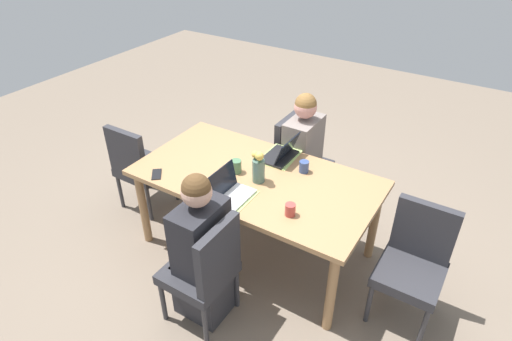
{
  "coord_description": "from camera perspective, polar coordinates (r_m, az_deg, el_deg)",
  "views": [
    {
      "loc": [
        -1.5,
        2.4,
        2.67
      ],
      "look_at": [
        0.0,
        0.0,
        0.81
      ],
      "focal_mm": 30.45,
      "sensor_mm": 36.0,
      "label": 1
    }
  ],
  "objects": [
    {
      "name": "phone_black",
      "position": [
        3.52,
        -12.93,
        -0.49
      ],
      "size": [
        0.15,
        0.16,
        0.01
      ],
      "primitive_type": "cube",
      "rotation": [
        0.0,
        0.0,
        2.26
      ],
      "color": "black",
      "rests_on": "dining_table"
    },
    {
      "name": "chair_head_right_right_near",
      "position": [
        4.18,
        -15.2,
        0.8
      ],
      "size": [
        0.44,
        0.44,
        0.9
      ],
      "color": "#2D2D33",
      "rests_on": "ground_plane"
    },
    {
      "name": "placemat_near_left_near",
      "position": [
        3.66,
        3.18,
        1.83
      ],
      "size": [
        0.28,
        0.37,
        0.0
      ],
      "primitive_type": "cube",
      "rotation": [
        0.0,
        0.0,
        1.63
      ],
      "color": "#9EBC66",
      "rests_on": "dining_table"
    },
    {
      "name": "chair_far_left_mid",
      "position": [
        3.04,
        -6.59,
        -12.58
      ],
      "size": [
        0.44,
        0.44,
        0.9
      ],
      "color": "#2D2D33",
      "rests_on": "ground_plane"
    },
    {
      "name": "coffee_mug_near_right",
      "position": [
        3.01,
        4.52,
        -5.16
      ],
      "size": [
        0.07,
        0.07,
        0.09
      ],
      "primitive_type": "cylinder",
      "color": "#AD3D38",
      "rests_on": "dining_table"
    },
    {
      "name": "placemat_far_left_mid",
      "position": [
        3.17,
        -3.18,
        -3.73
      ],
      "size": [
        0.27,
        0.36,
        0.0
      ],
      "primitive_type": "cube",
      "rotation": [
        0.0,
        0.0,
        -1.55
      ],
      "color": "#9EBC66",
      "rests_on": "dining_table"
    },
    {
      "name": "flower_vase",
      "position": [
        3.28,
        0.33,
        0.46
      ],
      "size": [
        0.12,
        0.11,
        0.28
      ],
      "color": "#4C6B60",
      "rests_on": "dining_table"
    },
    {
      "name": "coffee_mug_near_left",
      "position": [
        3.44,
        -2.62,
        0.55
      ],
      "size": [
        0.09,
        0.09,
        0.11
      ],
      "primitive_type": "cylinder",
      "color": "#47704C",
      "rests_on": "dining_table"
    },
    {
      "name": "ground_plane",
      "position": [
        3.89,
        0.0,
        -9.99
      ],
      "size": [
        10.0,
        10.0,
        0.0
      ],
      "primitive_type": "plane",
      "color": "#756656"
    },
    {
      "name": "person_far_left_mid",
      "position": [
        3.08,
        -7.05,
        -11.01
      ],
      "size": [
        0.36,
        0.4,
        1.19
      ],
      "color": "#2D2D33",
      "rests_on": "ground_plane"
    },
    {
      "name": "chair_head_left_left_far",
      "position": [
        3.27,
        20.14,
        -10.84
      ],
      "size": [
        0.44,
        0.44,
        0.9
      ],
      "color": "#2D2D33",
      "rests_on": "ground_plane"
    },
    {
      "name": "coffee_mug_centre_left",
      "position": [
        3.46,
        6.33,
        0.51
      ],
      "size": [
        0.08,
        0.08,
        0.1
      ],
      "primitive_type": "cylinder",
      "color": "#33477A",
      "rests_on": "dining_table"
    },
    {
      "name": "laptop_far_left_mid",
      "position": [
        3.17,
        -3.5,
        -2.83
      ],
      "size": [
        0.22,
        0.32,
        0.21
      ],
      "color": "silver",
      "rests_on": "dining_table"
    },
    {
      "name": "dining_table",
      "position": [
        3.46,
        0.0,
        -1.77
      ],
      "size": [
        1.91,
        1.02,
        0.76
      ],
      "color": "#9E754C",
      "rests_on": "ground_plane"
    },
    {
      "name": "laptop_near_left_near",
      "position": [
        3.62,
        3.37,
        2.18
      ],
      "size": [
        0.22,
        0.32,
        0.2
      ],
      "color": "black",
      "rests_on": "dining_table"
    },
    {
      "name": "chair_near_left_near",
      "position": [
        4.15,
        5.48,
        1.67
      ],
      "size": [
        0.44,
        0.44,
        0.9
      ],
      "color": "#2D2D33",
      "rests_on": "ground_plane"
    },
    {
      "name": "person_near_left_near",
      "position": [
        4.07,
        6.04,
        1.32
      ],
      "size": [
        0.36,
        0.4,
        1.19
      ],
      "color": "#2D2D33",
      "rests_on": "ground_plane"
    }
  ]
}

